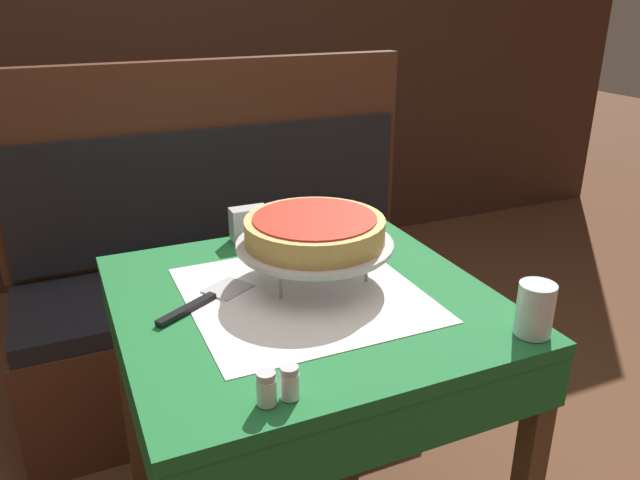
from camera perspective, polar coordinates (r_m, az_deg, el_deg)
The scene contains 12 objects.
dining_table_front at distance 1.45m, azimuth -1.48°, elevation -8.41°, with size 0.81×0.81×0.78m.
dining_table_rear at distance 2.86m, azimuth -11.45°, elevation 6.50°, with size 0.61×0.61×0.78m.
booth_bench at distance 2.33m, azimuth -7.89°, elevation -5.66°, with size 1.49×0.52×1.19m.
back_wall_panel at distance 3.24m, azimuth -16.21°, elevation 17.49°, with size 6.00×0.04×2.40m, color #3D2319.
pizza_pan_stand at distance 1.43m, azimuth -0.49°, elevation -0.53°, with size 0.36×0.36×0.10m.
deep_dish_pizza at distance 1.41m, azimuth -0.49°, elevation 0.97°, with size 0.32×0.32×0.06m.
pizza_server at distance 1.39m, azimuth -10.43°, elevation -5.39°, with size 0.24×0.17×0.01m.
water_glass_near at distance 1.29m, azimuth 19.06°, elevation -6.01°, with size 0.07×0.07×0.11m.
salt_shaker at distance 1.05m, azimuth -4.92°, elevation -13.36°, with size 0.03×0.03×0.06m.
pepper_shaker at distance 1.06m, azimuth -2.80°, elevation -12.87°, with size 0.03×0.03×0.06m.
napkin_holder at distance 1.69m, azimuth -6.49°, elevation 1.50°, with size 0.10×0.05×0.09m.
condiment_caddy at distance 2.85m, azimuth -11.58°, elevation 9.93°, with size 0.11×0.11×0.18m.
Camera 1 is at (-0.47, -1.15, 1.42)m, focal length 35.00 mm.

